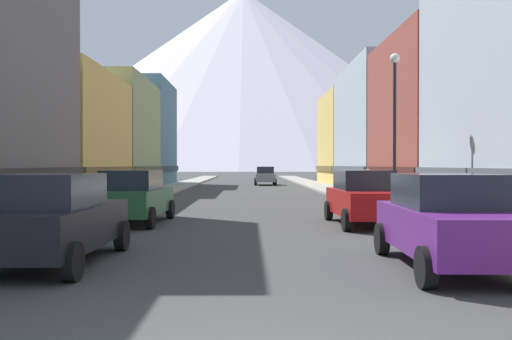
% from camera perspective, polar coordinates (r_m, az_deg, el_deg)
% --- Properties ---
extents(sidewalk_left, '(2.50, 100.00, 0.15)m').
position_cam_1_polar(sidewalk_left, '(40.48, -9.69, -2.12)').
color(sidewalk_left, gray).
rests_on(sidewalk_left, ground).
extents(sidewalk_right, '(2.50, 100.00, 0.15)m').
position_cam_1_polar(sidewalk_right, '(40.47, 8.09, -2.12)').
color(sidewalk_right, gray).
rests_on(sidewalk_right, ground).
extents(storefront_left_2, '(7.43, 10.40, 7.03)m').
position_cam_1_polar(storefront_left_2, '(32.09, -21.02, 3.06)').
color(storefront_left_2, '#D8B259').
rests_on(storefront_left_2, ground).
extents(storefront_left_3, '(8.69, 11.11, 8.36)m').
position_cam_1_polar(storefront_left_3, '(42.86, -16.67, 3.30)').
color(storefront_left_3, '#8C9966').
rests_on(storefront_left_3, ground).
extents(storefront_left_4, '(10.01, 10.38, 9.81)m').
position_cam_1_polar(storefront_left_4, '(53.61, -14.14, 3.51)').
color(storefront_left_4, slate).
rests_on(storefront_left_4, ground).
extents(storefront_right_2, '(8.66, 10.26, 8.84)m').
position_cam_1_polar(storefront_right_2, '(31.51, 21.01, 4.71)').
color(storefront_right_2, brown).
rests_on(storefront_right_2, ground).
extents(storefront_right_3, '(8.82, 13.22, 9.48)m').
position_cam_1_polar(storefront_right_3, '(42.94, 15.14, 4.03)').
color(storefront_right_3, '#99A5B2').
rests_on(storefront_right_3, ground).
extents(storefront_right_4, '(6.83, 11.39, 8.96)m').
position_cam_1_polar(storefront_right_4, '(54.96, 10.52, 3.00)').
color(storefront_right_4, '#D8B259').
rests_on(storefront_right_4, ground).
extents(car_left_0, '(2.13, 4.43, 1.78)m').
position_cam_1_polar(car_left_0, '(11.44, -20.42, -4.78)').
color(car_left_0, black).
rests_on(car_left_0, ground).
extents(car_left_1, '(2.21, 4.47, 1.78)m').
position_cam_1_polar(car_left_1, '(18.60, -12.67, -2.72)').
color(car_left_1, '#265933').
rests_on(car_left_1, ground).
extents(car_right_0, '(2.19, 4.46, 1.78)m').
position_cam_1_polar(car_right_0, '(10.93, 19.47, -5.02)').
color(car_right_0, '#591E72').
rests_on(car_right_0, ground).
extents(car_right_1, '(2.12, 4.43, 1.78)m').
position_cam_1_polar(car_right_1, '(18.08, 11.27, -2.81)').
color(car_right_1, '#9E1111').
rests_on(car_right_1, ground).
extents(car_driving_0, '(2.06, 4.40, 1.78)m').
position_cam_1_polar(car_driving_0, '(52.63, 0.95, -0.60)').
color(car_driving_0, slate).
rests_on(car_driving_0, ground).
extents(potted_plant_1, '(0.54, 0.54, 0.92)m').
position_cam_1_polar(potted_plant_1, '(20.38, 19.26, -3.11)').
color(potted_plant_1, brown).
rests_on(potted_plant_1, sidewalk_right).
extents(pedestrian_0, '(0.36, 0.36, 1.60)m').
position_cam_1_polar(pedestrian_0, '(29.02, 11.62, -1.58)').
color(pedestrian_0, brown).
rests_on(pedestrian_0, sidewalk_right).
extents(pedestrian_1, '(0.36, 0.36, 1.55)m').
position_cam_1_polar(pedestrian_1, '(16.57, 21.31, -3.29)').
color(pedestrian_1, brown).
rests_on(pedestrian_1, sidewalk_right).
extents(streetlamp_right, '(0.36, 0.36, 5.86)m').
position_cam_1_polar(streetlamp_right, '(20.62, 14.27, 6.18)').
color(streetlamp_right, black).
rests_on(streetlamp_right, sidewalk_right).
extents(mountain_backdrop, '(228.28, 228.28, 86.24)m').
position_cam_1_polar(mountain_backdrop, '(268.14, -1.35, 9.38)').
color(mountain_backdrop, silver).
rests_on(mountain_backdrop, ground).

